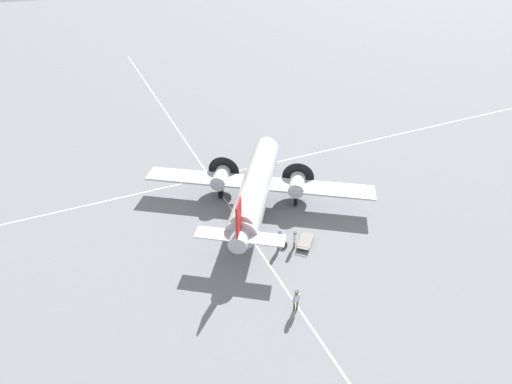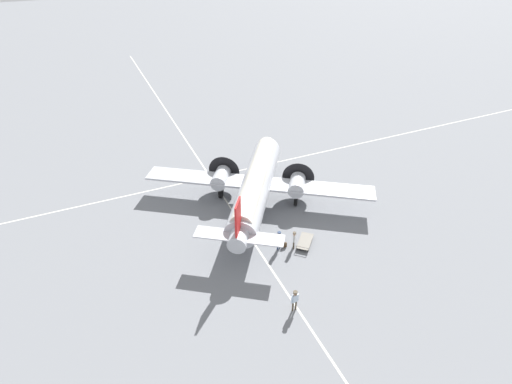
{
  "view_description": "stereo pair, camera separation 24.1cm",
  "coord_description": "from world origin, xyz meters",
  "px_view_note": "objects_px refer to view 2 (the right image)",
  "views": [
    {
      "loc": [
        12.98,
        28.68,
        22.91
      ],
      "look_at": [
        0.0,
        0.0,
        1.78
      ],
      "focal_mm": 28.0,
      "sensor_mm": 36.0,
      "label": 1
    },
    {
      "loc": [
        12.76,
        28.77,
        22.91
      ],
      "look_at": [
        0.0,
        0.0,
        1.78
      ],
      "focal_mm": 28.0,
      "sensor_mm": 36.0,
      "label": 2
    }
  ],
  "objects_px": {
    "airliner_main": "(257,182)",
    "ramp_agent": "(294,238)",
    "crew_foreground": "(295,299)",
    "passenger_boarding": "(279,238)",
    "suitcase_near_door": "(284,245)",
    "baggage_cart": "(305,241)"
  },
  "relations": [
    {
      "from": "airliner_main",
      "to": "baggage_cart",
      "type": "height_order",
      "value": "airliner_main"
    },
    {
      "from": "airliner_main",
      "to": "crew_foreground",
      "type": "distance_m",
      "value": 13.29
    },
    {
      "from": "ramp_agent",
      "to": "suitcase_near_door",
      "type": "xyz_separation_m",
      "value": [
        0.68,
        -0.39,
        -0.83
      ]
    },
    {
      "from": "crew_foreground",
      "to": "passenger_boarding",
      "type": "distance_m",
      "value": 6.52
    },
    {
      "from": "airliner_main",
      "to": "passenger_boarding",
      "type": "xyz_separation_m",
      "value": [
        0.94,
        6.66,
        -1.48
      ]
    },
    {
      "from": "baggage_cart",
      "to": "airliner_main",
      "type": "bearing_deg",
      "value": 53.88
    },
    {
      "from": "crew_foreground",
      "to": "passenger_boarding",
      "type": "relative_size",
      "value": 1.03
    },
    {
      "from": "passenger_boarding",
      "to": "suitcase_near_door",
      "type": "xyz_separation_m",
      "value": [
        -0.53,
        0.02,
        -0.91
      ]
    },
    {
      "from": "airliner_main",
      "to": "crew_foreground",
      "type": "height_order",
      "value": "airliner_main"
    },
    {
      "from": "ramp_agent",
      "to": "suitcase_near_door",
      "type": "height_order",
      "value": "ramp_agent"
    },
    {
      "from": "ramp_agent",
      "to": "passenger_boarding",
      "type": "bearing_deg",
      "value": 95.79
    },
    {
      "from": "suitcase_near_door",
      "to": "baggage_cart",
      "type": "relative_size",
      "value": 0.21
    },
    {
      "from": "ramp_agent",
      "to": "airliner_main",
      "type": "bearing_deg",
      "value": 26.77
    },
    {
      "from": "baggage_cart",
      "to": "suitcase_near_door",
      "type": "bearing_deg",
      "value": 122.04
    },
    {
      "from": "ramp_agent",
      "to": "suitcase_near_door",
      "type": "distance_m",
      "value": 1.15
    },
    {
      "from": "suitcase_near_door",
      "to": "passenger_boarding",
      "type": "bearing_deg",
      "value": -1.9
    },
    {
      "from": "airliner_main",
      "to": "crew_foreground",
      "type": "bearing_deg",
      "value": -158.63
    },
    {
      "from": "airliner_main",
      "to": "baggage_cart",
      "type": "xyz_separation_m",
      "value": [
        -1.41,
        7.02,
        -2.35
      ]
    },
    {
      "from": "ramp_agent",
      "to": "baggage_cart",
      "type": "bearing_deg",
      "value": -62.55
    },
    {
      "from": "airliner_main",
      "to": "ramp_agent",
      "type": "xyz_separation_m",
      "value": [
        -0.27,
        7.08,
        -1.56
      ]
    },
    {
      "from": "airliner_main",
      "to": "suitcase_near_door",
      "type": "height_order",
      "value": "airliner_main"
    },
    {
      "from": "suitcase_near_door",
      "to": "airliner_main",
      "type": "bearing_deg",
      "value": -93.53
    }
  ]
}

